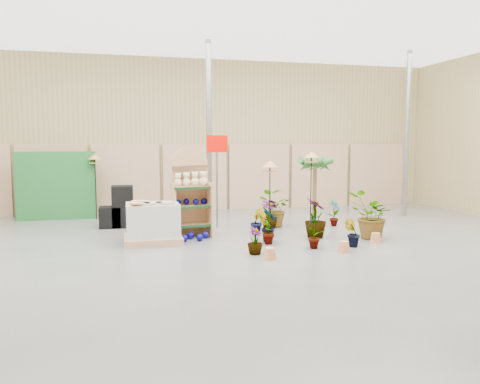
% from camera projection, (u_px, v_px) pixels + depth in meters
% --- Properties ---
extents(room, '(15.20, 12.10, 4.70)m').
position_uv_depth(room, '(232.00, 133.00, 8.99)').
color(room, '#5A5B59').
rests_on(room, ground).
extents(display_shelf, '(0.86, 0.60, 1.94)m').
position_uv_depth(display_shelf, '(190.00, 195.00, 10.13)').
color(display_shelf, tan).
rests_on(display_shelf, ground).
extents(teddy_bears, '(0.72, 0.19, 0.31)m').
position_uv_depth(teddy_bears, '(192.00, 180.00, 10.01)').
color(teddy_bears, beige).
rests_on(teddy_bears, display_shelf).
extents(gazing_balls_shelf, '(0.71, 0.24, 0.14)m').
position_uv_depth(gazing_balls_shelf, '(191.00, 202.00, 10.04)').
color(gazing_balls_shelf, '#08065E').
rests_on(gazing_balls_shelf, display_shelf).
extents(gazing_balls_floor, '(0.63, 0.39, 0.15)m').
position_uv_depth(gazing_balls_floor, '(195.00, 237.00, 9.74)').
color(gazing_balls_floor, '#08065E').
rests_on(gazing_balls_floor, ground).
extents(pallet_stack, '(1.14, 0.95, 0.85)m').
position_uv_depth(pallet_stack, '(153.00, 223.00, 9.46)').
color(pallet_stack, tan).
rests_on(pallet_stack, ground).
extents(charcoal_planters, '(0.80, 0.50, 1.00)m').
position_uv_depth(charcoal_planters, '(118.00, 210.00, 11.24)').
color(charcoal_planters, black).
rests_on(charcoal_planters, ground).
extents(trellis_stock, '(2.00, 0.30, 1.80)m').
position_uv_depth(trellis_stock, '(57.00, 186.00, 12.38)').
color(trellis_stock, '#1E6429').
rests_on(trellis_stock, ground).
extents(offer_sign, '(0.50, 0.08, 2.20)m').
position_uv_depth(offer_sign, '(217.00, 162.00, 11.08)').
color(offer_sign, gray).
rests_on(offer_sign, ground).
extents(bird_table_front, '(0.34, 0.34, 1.65)m').
position_uv_depth(bird_table_front, '(270.00, 166.00, 9.90)').
color(bird_table_front, black).
rests_on(bird_table_front, ground).
extents(bird_table_right, '(0.34, 0.34, 1.83)m').
position_uv_depth(bird_table_right, '(311.00, 157.00, 10.72)').
color(bird_table_right, black).
rests_on(bird_table_right, ground).
extents(bird_table_back, '(0.34, 0.34, 1.74)m').
position_uv_depth(bird_table_back, '(95.00, 159.00, 12.31)').
color(bird_table_back, black).
rests_on(bird_table_back, ground).
extents(palm, '(0.70, 0.70, 1.79)m').
position_uv_depth(palm, '(315.00, 163.00, 11.37)').
color(palm, brown).
rests_on(palm, ground).
extents(potted_plant_0, '(0.31, 0.43, 0.77)m').
position_uv_depth(potted_plant_0, '(269.00, 225.00, 9.33)').
color(potted_plant_0, '#2F6927').
rests_on(potted_plant_0, ground).
extents(potted_plant_1, '(0.39, 0.34, 0.62)m').
position_uv_depth(potted_plant_1, '(266.00, 227.00, 9.55)').
color(potted_plant_1, '#2F6927').
rests_on(potted_plant_1, ground).
extents(potted_plant_3, '(0.52, 0.52, 0.85)m').
position_uv_depth(potted_plant_3, '(316.00, 218.00, 9.98)').
color(potted_plant_3, '#2F6927').
rests_on(potted_plant_3, ground).
extents(potted_plant_4, '(0.42, 0.38, 0.67)m').
position_uv_depth(potted_plant_4, '(334.00, 213.00, 11.37)').
color(potted_plant_4, '#2F6927').
rests_on(potted_plant_4, ground).
extents(potted_plant_5, '(0.36, 0.39, 0.59)m').
position_uv_depth(potted_plant_5, '(256.00, 221.00, 10.35)').
color(potted_plant_5, '#2F6927').
rests_on(potted_plant_5, ground).
extents(potted_plant_6, '(1.04, 1.01, 0.87)m').
position_uv_depth(potted_plant_6, '(273.00, 209.00, 11.30)').
color(potted_plant_6, '#2F6927').
rests_on(potted_plant_6, ground).
extents(potted_plant_7, '(0.40, 0.40, 0.50)m').
position_uv_depth(potted_plant_7, '(255.00, 241.00, 8.48)').
color(potted_plant_7, '#2F6927').
rests_on(potted_plant_7, ground).
extents(potted_plant_8, '(0.44, 0.44, 0.70)m').
position_uv_depth(potted_plant_8, '(314.00, 230.00, 8.95)').
color(potted_plant_8, '#2F6927').
rests_on(potted_plant_8, ground).
extents(potted_plant_9, '(0.38, 0.36, 0.55)m').
position_uv_depth(potted_plant_9, '(352.00, 233.00, 9.11)').
color(potted_plant_9, '#2F6927').
rests_on(potted_plant_9, ground).
extents(potted_plant_10, '(1.05, 0.97, 1.00)m').
position_uv_depth(potted_plant_10, '(371.00, 216.00, 9.84)').
color(potted_plant_10, '#2F6927').
rests_on(potted_plant_10, ground).
extents(potted_plant_11, '(0.42, 0.42, 0.67)m').
position_uv_depth(potted_plant_11, '(270.00, 214.00, 11.06)').
color(potted_plant_11, '#2F6927').
rests_on(potted_plant_11, ground).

